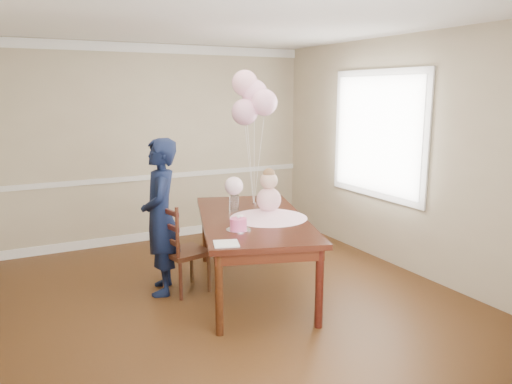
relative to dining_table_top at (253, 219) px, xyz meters
The scene contains 47 objects.
floor 0.88m from the dining_table_top, 147.56° to the right, with size 4.50×5.00×0.00m, color #341D0D.
ceiling 1.99m from the dining_table_top, 147.56° to the right, with size 4.50×5.00×0.02m, color white.
wall_back 2.37m from the dining_table_top, 99.43° to the left, with size 4.50×0.02×2.70m, color tan.
wall_front 2.83m from the dining_table_top, 97.81° to the right, with size 4.50×0.02×2.70m, color tan.
wall_right 1.98m from the dining_table_top, ahead, with size 0.02×5.00×2.70m, color tan.
chair_rail_trim 2.29m from the dining_table_top, 99.48° to the left, with size 4.50×0.02×0.07m, color silver.
crown_molding 2.95m from the dining_table_top, 99.48° to the left, with size 4.50×0.02×0.12m, color white.
baseboard_trim 2.39m from the dining_table_top, 99.48° to the left, with size 4.50×0.02×0.12m, color white.
window_frame 2.03m from the dining_table_top, ahead, with size 0.02×1.66×1.56m, color silver.
window_blinds 2.01m from the dining_table_top, ahead, with size 0.01×1.50×1.40m, color white.
dining_table_top is the anchor object (origin of this frame).
table_apron 0.08m from the dining_table_top, ahead, with size 0.95×2.00×0.11m, color black.
table_leg_fl 1.14m from the dining_table_top, 132.86° to the right, with size 0.07×0.07×0.74m, color black.
table_leg_fr 1.14m from the dining_table_top, 83.78° to the right, with size 0.07×0.07×0.74m, color black.
table_leg_bl 1.14m from the dining_table_top, 96.22° to the left, with size 0.07×0.07×0.74m, color black.
table_leg_br 1.14m from the dining_table_top, 47.14° to the left, with size 0.07×0.07×0.74m, color black.
baby_skirt 0.18m from the dining_table_top, 36.76° to the right, with size 0.80×0.80×0.11m, color #FCB9D2.
baby_torso 0.27m from the dining_table_top, 36.76° to the right, with size 0.25×0.25×0.25m, color #EA94C3.
baby_head 0.45m from the dining_table_top, 36.76° to the right, with size 0.18×0.18×0.18m, color #D6AA93.
baby_hair 0.51m from the dining_table_top, 36.76° to the right, with size 0.13×0.13×0.13m, color brown.
cake_platter 0.52m from the dining_table_top, 132.28° to the right, with size 0.23×0.23×0.01m, color silver.
birthday_cake 0.53m from the dining_table_top, 132.28° to the right, with size 0.16×0.16×0.11m, color #DD4684.
cake_flower_a 0.54m from the dining_table_top, 132.28° to the right, with size 0.03×0.03×0.03m, color silver.
cake_flower_b 0.51m from the dining_table_top, 129.89° to the right, with size 0.03×0.03×0.03m, color white.
rose_vase_near 0.37m from the dining_table_top, 98.24° to the left, with size 0.11×0.11×0.17m, color silver.
roses_near 0.46m from the dining_table_top, 98.24° to the left, with size 0.20×0.20×0.20m, color white.
napkin 0.97m from the dining_table_top, 130.70° to the right, with size 0.21×0.21×0.01m, color silver.
balloon_weight 0.59m from the dining_table_top, 61.37° to the left, with size 0.04×0.04×0.02m, color silver.
balloon_a 1.22m from the dining_table_top, 71.68° to the left, with size 0.29×0.29×0.29m, color #DB9BB9.
balloon_b 1.31m from the dining_table_top, 49.88° to the left, with size 0.29×0.29×0.29m, color #FFB4D5.
balloon_c 1.47m from the dining_table_top, 61.22° to the left, with size 0.29×0.29×0.29m, color #FFB4D8.
balloon_d 1.56m from the dining_table_top, 69.97° to the left, with size 0.29×0.29×0.29m, color #FFB4CB.
balloon_ribbon_a 0.75m from the dining_table_top, 66.48° to the left, with size 0.00×0.00×0.88m, color white.
balloon_ribbon_b 0.78m from the dining_table_top, 55.73° to the left, with size 0.00×0.00×0.99m, color white.
balloon_ribbon_c 0.87m from the dining_table_top, 61.29° to the left, with size 0.00×0.00×1.09m, color white.
balloon_ribbon_d 0.91m from the dining_table_top, 66.06° to the left, with size 0.00×0.00×1.20m, color white.
dining_chair_seat 0.78m from the dining_table_top, 156.95° to the left, with size 0.42×0.42×0.05m, color #391B0F.
chair_leg_fl 0.96m from the dining_table_top, behind, with size 0.04×0.04×0.41m, color #34160E.
chair_leg_fr 0.73m from the dining_table_top, 162.28° to the left, with size 0.04×0.04×0.41m, color #32190D.
chair_leg_bl 1.09m from the dining_table_top, 154.31° to the left, with size 0.04×0.04×0.41m, color #361B0E.
chair_leg_br 0.90m from the dining_table_top, 137.15° to the left, with size 0.04×0.04×0.41m, color #331D0E.
chair_back_post_l 0.80m from the dining_table_top, behind, with size 0.04×0.04×0.53m, color #3C1A10.
chair_back_post_r 0.96m from the dining_table_top, 155.00° to the left, with size 0.04×0.04×0.53m, color #351C0E.
chair_slat_low 0.88m from the dining_table_top, 164.10° to the left, with size 0.03×0.38×0.05m, color #3B1C10.
chair_slat_mid 0.86m from the dining_table_top, 164.10° to the left, with size 0.03×0.38×0.05m, color #38130F.
chair_slat_top 0.87m from the dining_table_top, 164.10° to the left, with size 0.03×0.38×0.05m, color #38140F.
woman 0.95m from the dining_table_top, 156.61° to the left, with size 0.59×0.39×1.61m, color black.
Camera 1 is at (-1.91, -4.23, 2.07)m, focal length 35.00 mm.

